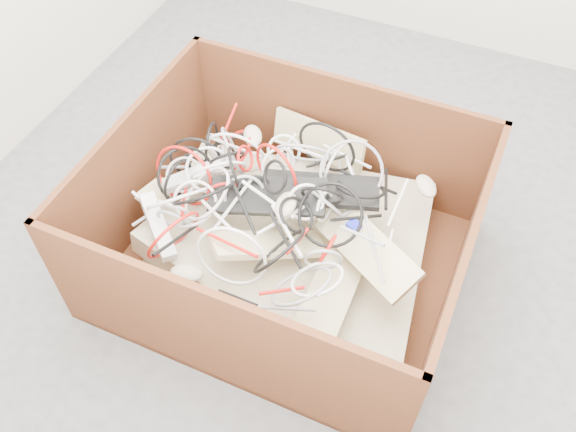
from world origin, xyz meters
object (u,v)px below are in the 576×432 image
at_px(cardboard_box, 281,244).
at_px(power_strip_right, 158,226).
at_px(power_strip_left, 199,173).
at_px(vga_plug, 354,225).

distance_m(cardboard_box, power_strip_right, 0.48).
bearing_deg(power_strip_right, cardboard_box, 73.93).
bearing_deg(cardboard_box, power_strip_right, -148.34).
xyz_separation_m(power_strip_left, power_strip_right, (-0.02, -0.27, -0.02)).
relative_size(cardboard_box, power_strip_right, 4.71).
bearing_deg(vga_plug, power_strip_right, -132.08).
height_order(power_strip_right, vga_plug, vga_plug).
bearing_deg(cardboard_box, vga_plug, 5.59).
distance_m(power_strip_right, vga_plug, 0.70).
bearing_deg(power_strip_right, vga_plug, 64.11).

